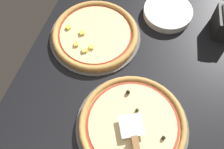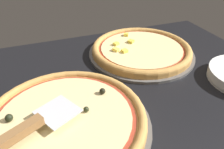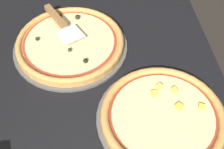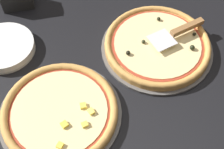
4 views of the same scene
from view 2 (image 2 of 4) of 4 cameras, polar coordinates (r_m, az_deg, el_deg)
The scene contains 6 objects.
ground_plane at distance 60.16cm, azimuth -6.38°, elevation -10.98°, with size 135.84×96.34×3.60cm, color black.
pizza_pan_front at distance 55.68cm, azimuth -11.91°, elevation -12.91°, with size 41.64×41.64×1.00cm, color #565451.
pizza_front at distance 54.16cm, azimuth -12.19°, elevation -11.36°, with size 39.14×39.14×4.30cm.
pizza_pan_back at distance 85.18cm, azimuth 7.59°, elevation 5.59°, with size 39.97×39.97×1.00cm, color #565451.
pizza_back at distance 84.37cm, azimuth 7.67°, elevation 6.64°, with size 37.57×37.57×2.93cm.
serving_spatula at distance 49.32cm, azimuth -22.41°, elevation -13.57°, with size 22.15×15.13×2.00cm.
Camera 2 is at (-8.91, -41.94, 40.40)cm, focal length 35.00 mm.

